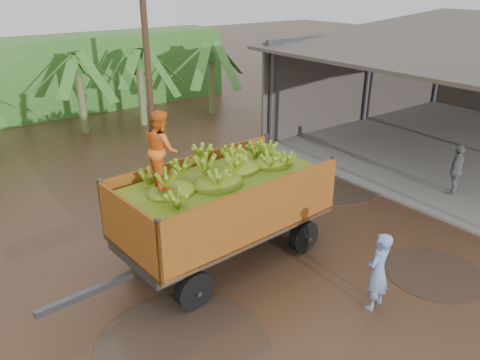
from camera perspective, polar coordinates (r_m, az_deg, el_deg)
name	(u,v)px	position (r m, az deg, el deg)	size (l,w,h in m)	color
ground	(255,247)	(11.83, 1.90, -8.15)	(100.00, 100.00, 0.00)	black
packing_shed	(462,79)	(20.82, 25.40, 11.02)	(12.78, 10.80, 4.76)	gray
hedge_north	(8,81)	(24.63, -26.46, 10.76)	(22.00, 3.00, 3.60)	#2D661E
banana_trailer	(223,202)	(10.69, -2.09, -2.68)	(6.91, 2.71, 3.86)	#C66E1C
man_blue	(378,271)	(9.82, 16.47, -10.64)	(0.62, 0.41, 1.70)	#6784BD
man_grey	(456,171)	(15.59, 24.86, 1.05)	(0.97, 0.40, 1.66)	slate
utility_pole	(146,41)	(18.13, -11.41, 16.25)	(1.20, 0.24, 8.01)	#47301E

